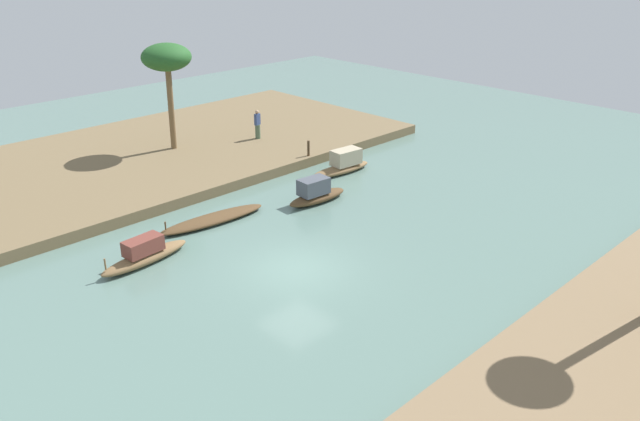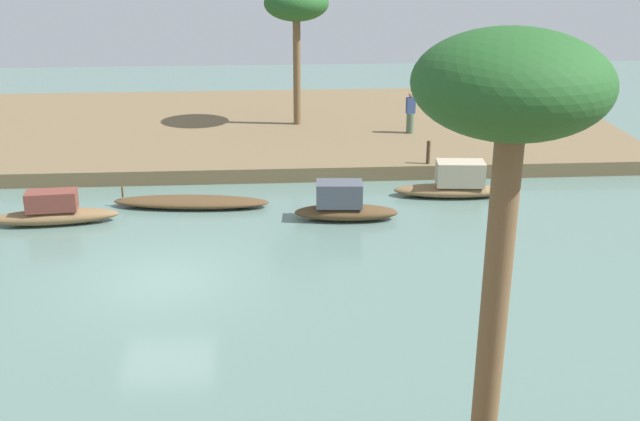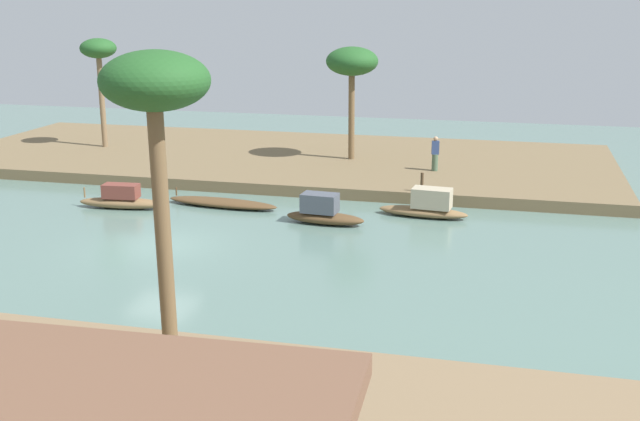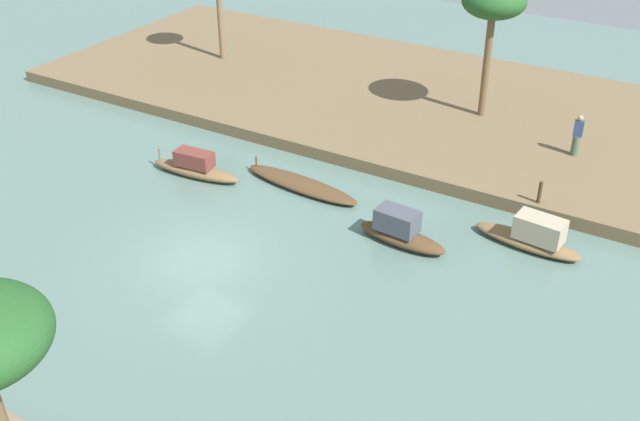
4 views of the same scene
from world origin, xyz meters
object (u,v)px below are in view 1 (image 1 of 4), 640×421
at_px(sampan_foreground, 343,164).
at_px(palm_tree_left_near, 167,59).
at_px(mooring_post, 308,148).
at_px(sampan_upstream_small, 213,219).
at_px(sampan_near_left_bank, 316,193).
at_px(person_on_near_bank, 258,126).
at_px(sampan_with_red_awning, 145,254).

relative_size(sampan_foreground, palm_tree_left_near, 0.65).
height_order(mooring_post, palm_tree_left_near, palm_tree_left_near).
xyz_separation_m(sampan_upstream_small, sampan_foreground, (-8.97, -0.48, 0.30)).
xyz_separation_m(sampan_near_left_bank, person_on_near_bank, (-3.65, -8.76, 0.85)).
height_order(sampan_with_red_awning, mooring_post, mooring_post).
relative_size(sampan_upstream_small, sampan_foreground, 1.36).
distance_m(sampan_near_left_bank, sampan_foreground, 4.49).
height_order(sampan_near_left_bank, mooring_post, mooring_post).
xyz_separation_m(sampan_with_red_awning, mooring_post, (-12.68, -3.99, 0.58)).
height_order(sampan_near_left_bank, sampan_with_red_awning, sampan_near_left_bank).
bearing_deg(sampan_near_left_bank, sampan_foreground, -149.20).
relative_size(sampan_near_left_bank, person_on_near_bank, 1.93).
height_order(sampan_foreground, mooring_post, mooring_post).
bearing_deg(palm_tree_left_near, sampan_with_red_awning, 52.00).
bearing_deg(sampan_with_red_awning, person_on_near_bank, -151.60).
height_order(person_on_near_bank, palm_tree_left_near, palm_tree_left_near).
distance_m(sampan_with_red_awning, person_on_near_bank, 15.40).
height_order(sampan_upstream_small, sampan_with_red_awning, sampan_with_red_awning).
distance_m(person_on_near_bank, palm_tree_left_near, 6.60).
xyz_separation_m(sampan_upstream_small, person_on_near_bank, (-8.60, -7.23, 1.15)).
height_order(sampan_with_red_awning, person_on_near_bank, person_on_near_bank).
distance_m(mooring_post, palm_tree_left_near, 9.13).
distance_m(sampan_upstream_small, person_on_near_bank, 11.30).
distance_m(sampan_upstream_small, palm_tree_left_near, 11.30).
xyz_separation_m(sampan_upstream_small, mooring_post, (-8.49, -2.69, 0.79)).
bearing_deg(sampan_near_left_bank, sampan_upstream_small, -12.95).
distance_m(sampan_near_left_bank, sampan_upstream_small, 5.19).
bearing_deg(sampan_foreground, sampan_near_left_bank, 31.97).
height_order(sampan_with_red_awning, palm_tree_left_near, palm_tree_left_near).
relative_size(sampan_near_left_bank, sampan_foreground, 0.87).
bearing_deg(sampan_upstream_small, sampan_with_red_awning, 22.73).
bearing_deg(sampan_upstream_small, mooring_post, -156.94).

